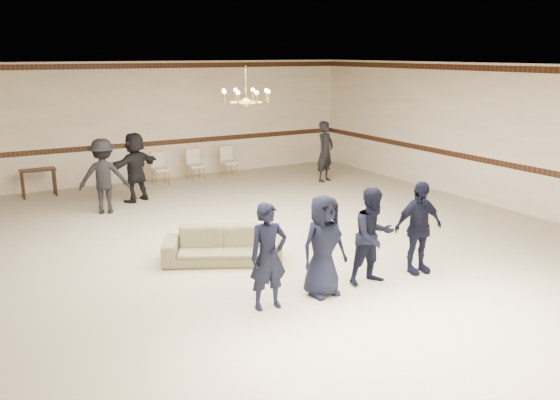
{
  "coord_description": "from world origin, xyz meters",
  "views": [
    {
      "loc": [
        -4.75,
        -8.52,
        3.43
      ],
      "look_at": [
        -0.15,
        -0.5,
        1.08
      ],
      "focal_mm": 37.46,
      "sensor_mm": 36.0,
      "label": 1
    }
  ],
  "objects_px": {
    "banquet_chair_mid": "(196,165)",
    "console_table": "(39,183)",
    "boy_c": "(373,236)",
    "settee": "(223,245)",
    "boy_a": "(268,256)",
    "adult_left": "(104,176)",
    "boy_d": "(418,227)",
    "banquet_chair_left": "(160,169)",
    "adult_mid": "(135,167)",
    "chandelier": "(246,84)",
    "boy_b": "(324,246)",
    "adult_right": "(325,152)",
    "banquet_chair_right": "(229,162)"
  },
  "relations": [
    {
      "from": "boy_d",
      "to": "adult_mid",
      "type": "xyz_separation_m",
      "value": [
        -2.54,
        6.79,
        0.07
      ]
    },
    {
      "from": "boy_a",
      "to": "settee",
      "type": "bearing_deg",
      "value": 88.95
    },
    {
      "from": "boy_a",
      "to": "banquet_chair_right",
      "type": "distance_m",
      "value": 8.81
    },
    {
      "from": "boy_c",
      "to": "chandelier",
      "type": "bearing_deg",
      "value": 103.42
    },
    {
      "from": "adult_right",
      "to": "banquet_chair_mid",
      "type": "xyz_separation_m",
      "value": [
        -3.04,
        1.8,
        -0.39
      ]
    },
    {
      "from": "adult_left",
      "to": "adult_mid",
      "type": "bearing_deg",
      "value": -125.44
    },
    {
      "from": "boy_a",
      "to": "boy_d",
      "type": "xyz_separation_m",
      "value": [
        2.7,
        0.0,
        0.0
      ]
    },
    {
      "from": "boy_a",
      "to": "banquet_chair_right",
      "type": "relative_size",
      "value": 1.73
    },
    {
      "from": "adult_left",
      "to": "banquet_chair_mid",
      "type": "bearing_deg",
      "value": -127.86
    },
    {
      "from": "boy_c",
      "to": "adult_mid",
      "type": "relative_size",
      "value": 0.91
    },
    {
      "from": "adult_left",
      "to": "banquet_chair_mid",
      "type": "height_order",
      "value": "adult_left"
    },
    {
      "from": "adult_left",
      "to": "boy_c",
      "type": "bearing_deg",
      "value": 129.32
    },
    {
      "from": "adult_left",
      "to": "banquet_chair_right",
      "type": "relative_size",
      "value": 1.9
    },
    {
      "from": "chandelier",
      "to": "adult_mid",
      "type": "height_order",
      "value": "chandelier"
    },
    {
      "from": "banquet_chair_left",
      "to": "console_table",
      "type": "distance_m",
      "value": 3.01
    },
    {
      "from": "boy_c",
      "to": "settee",
      "type": "xyz_separation_m",
      "value": [
        -1.59,
        1.97,
        -0.46
      ]
    },
    {
      "from": "settee",
      "to": "banquet_chair_mid",
      "type": "height_order",
      "value": "banquet_chair_mid"
    },
    {
      "from": "boy_c",
      "to": "banquet_chair_mid",
      "type": "relative_size",
      "value": 1.73
    },
    {
      "from": "boy_a",
      "to": "adult_mid",
      "type": "relative_size",
      "value": 0.91
    },
    {
      "from": "settee",
      "to": "boy_d",
      "type": "bearing_deg",
      "value": -11.37
    },
    {
      "from": "adult_mid",
      "to": "banquet_chair_right",
      "type": "bearing_deg",
      "value": 179.67
    },
    {
      "from": "adult_left",
      "to": "boy_d",
      "type": "bearing_deg",
      "value": 136.14
    },
    {
      "from": "boy_a",
      "to": "adult_left",
      "type": "xyz_separation_m",
      "value": [
        -0.74,
        6.09,
        0.07
      ]
    },
    {
      "from": "chandelier",
      "to": "boy_b",
      "type": "bearing_deg",
      "value": -95.27
    },
    {
      "from": "boy_c",
      "to": "adult_right",
      "type": "relative_size",
      "value": 0.91
    },
    {
      "from": "console_table",
      "to": "banquet_chair_mid",
      "type": "bearing_deg",
      "value": -3.58
    },
    {
      "from": "banquet_chair_left",
      "to": "banquet_chair_mid",
      "type": "height_order",
      "value": "same"
    },
    {
      "from": "adult_right",
      "to": "banquet_chair_left",
      "type": "distance_m",
      "value": 4.45
    },
    {
      "from": "boy_b",
      "to": "banquet_chair_mid",
      "type": "bearing_deg",
      "value": 78.11
    },
    {
      "from": "banquet_chair_left",
      "to": "adult_mid",
      "type": "bearing_deg",
      "value": -130.54
    },
    {
      "from": "boy_b",
      "to": "adult_right",
      "type": "relative_size",
      "value": 0.91
    },
    {
      "from": "boy_d",
      "to": "banquet_chair_right",
      "type": "bearing_deg",
      "value": 91.66
    },
    {
      "from": "adult_mid",
      "to": "banquet_chair_mid",
      "type": "relative_size",
      "value": 1.9
    },
    {
      "from": "banquet_chair_mid",
      "to": "banquet_chair_right",
      "type": "height_order",
      "value": "same"
    },
    {
      "from": "adult_right",
      "to": "console_table",
      "type": "distance_m",
      "value": 7.34
    },
    {
      "from": "boy_d",
      "to": "banquet_chair_left",
      "type": "bearing_deg",
      "value": 105.53
    },
    {
      "from": "banquet_chair_mid",
      "to": "console_table",
      "type": "bearing_deg",
      "value": 177.85
    },
    {
      "from": "boy_c",
      "to": "banquet_chair_mid",
      "type": "xyz_separation_m",
      "value": [
        0.42,
        8.19,
        -0.31
      ]
    },
    {
      "from": "boy_a",
      "to": "console_table",
      "type": "distance_m",
      "value": 8.59
    },
    {
      "from": "boy_a",
      "to": "banquet_chair_left",
      "type": "bearing_deg",
      "value": 86.53
    },
    {
      "from": "boy_c",
      "to": "settee",
      "type": "distance_m",
      "value": 2.58
    },
    {
      "from": "boy_c",
      "to": "banquet_chair_left",
      "type": "height_order",
      "value": "boy_c"
    },
    {
      "from": "chandelier",
      "to": "boy_b",
      "type": "relative_size",
      "value": 0.63
    },
    {
      "from": "chandelier",
      "to": "boy_c",
      "type": "xyz_separation_m",
      "value": [
        0.63,
        -2.97,
        -2.13
      ]
    },
    {
      "from": "adult_right",
      "to": "banquet_chair_right",
      "type": "distance_m",
      "value": 2.75
    },
    {
      "from": "banquet_chair_mid",
      "to": "banquet_chair_right",
      "type": "distance_m",
      "value": 1.0
    },
    {
      "from": "console_table",
      "to": "chandelier",
      "type": "bearing_deg",
      "value": -62.15
    },
    {
      "from": "boy_a",
      "to": "adult_right",
      "type": "bearing_deg",
      "value": 55.5
    },
    {
      "from": "settee",
      "to": "boy_b",
      "type": "bearing_deg",
      "value": -43.67
    },
    {
      "from": "boy_b",
      "to": "adult_mid",
      "type": "xyz_separation_m",
      "value": [
        -0.74,
        6.79,
        0.07
      ]
    }
  ]
}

